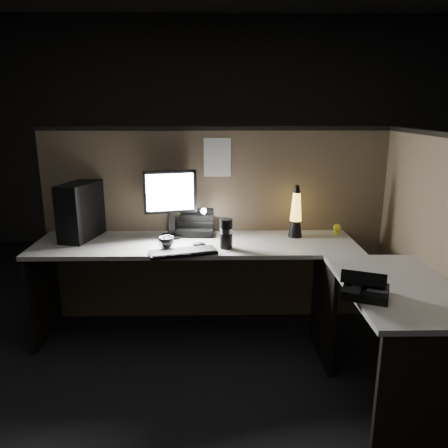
{
  "coord_description": "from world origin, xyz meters",
  "views": [
    {
      "loc": [
        -0.01,
        -2.39,
        1.67
      ],
      "look_at": [
        0.05,
        0.35,
        0.93
      ],
      "focal_mm": 35.0,
      "sensor_mm": 36.0,
      "label": 1
    }
  ],
  "objects_px": {
    "pc_tower": "(81,211)",
    "lava_lamp": "(296,215)",
    "keyboard": "(183,253)",
    "desk_phone": "(364,286)",
    "monitor": "(170,197)"
  },
  "relations": [
    {
      "from": "pc_tower",
      "to": "lava_lamp",
      "type": "bearing_deg",
      "value": 14.03
    },
    {
      "from": "keyboard",
      "to": "desk_phone",
      "type": "bearing_deg",
      "value": -49.49
    },
    {
      "from": "desk_phone",
      "to": "monitor",
      "type": "bearing_deg",
      "value": 157.93
    },
    {
      "from": "monitor",
      "to": "keyboard",
      "type": "bearing_deg",
      "value": -87.47
    },
    {
      "from": "lava_lamp",
      "to": "keyboard",
      "type": "bearing_deg",
      "value": -154.26
    },
    {
      "from": "monitor",
      "to": "desk_phone",
      "type": "height_order",
      "value": "monitor"
    },
    {
      "from": "pc_tower",
      "to": "keyboard",
      "type": "xyz_separation_m",
      "value": [
        0.77,
        -0.39,
        -0.2
      ]
    },
    {
      "from": "monitor",
      "to": "keyboard",
      "type": "distance_m",
      "value": 0.51
    },
    {
      "from": "monitor",
      "to": "keyboard",
      "type": "xyz_separation_m",
      "value": [
        0.11,
        -0.41,
        -0.29
      ]
    },
    {
      "from": "keyboard",
      "to": "monitor",
      "type": "bearing_deg",
      "value": 90.8
    },
    {
      "from": "pc_tower",
      "to": "monitor",
      "type": "distance_m",
      "value": 0.66
    },
    {
      "from": "monitor",
      "to": "pc_tower",
      "type": "bearing_deg",
      "value": 168.47
    },
    {
      "from": "pc_tower",
      "to": "keyboard",
      "type": "distance_m",
      "value": 0.88
    },
    {
      "from": "pc_tower",
      "to": "lava_lamp",
      "type": "xyz_separation_m",
      "value": [
        1.58,
        0.0,
        -0.04
      ]
    },
    {
      "from": "pc_tower",
      "to": "lava_lamp",
      "type": "distance_m",
      "value": 1.58
    }
  ]
}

